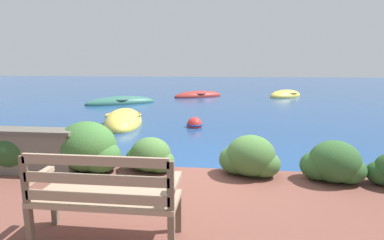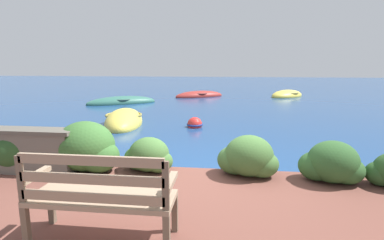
{
  "view_description": "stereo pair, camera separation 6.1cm",
  "coord_description": "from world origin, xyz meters",
  "views": [
    {
      "loc": [
        0.41,
        -4.76,
        1.94
      ],
      "look_at": [
        -0.49,
        3.32,
        0.4
      ],
      "focal_mm": 28.0,
      "sensor_mm": 36.0,
      "label": 1
    },
    {
      "loc": [
        0.47,
        -4.75,
        1.94
      ],
      "look_at": [
        -0.49,
        3.32,
        0.4
      ],
      "focal_mm": 28.0,
      "sensor_mm": 36.0,
      "label": 2
    }
  ],
  "objects": [
    {
      "name": "rowboat_outer",
      "position": [
        3.98,
        13.57,
        0.06
      ],
      "size": [
        2.66,
        2.77,
        0.7
      ],
      "rotation": [
        0.0,
        0.0,
        0.85
      ],
      "color": "#DBC64C",
      "rests_on": "ground_plane"
    },
    {
      "name": "hedge_clump_right",
      "position": [
        0.81,
        -0.24,
        0.5
      ],
      "size": [
        0.94,
        0.68,
        0.64
      ],
      "color": "#426B33",
      "rests_on": "patio_terrace"
    },
    {
      "name": "rowboat_far",
      "position": [
        -1.19,
        12.84,
        0.05
      ],
      "size": [
        3.09,
        2.46,
        0.62
      ],
      "rotation": [
        0.0,
        0.0,
        3.7
      ],
      "color": "#9E2D28",
      "rests_on": "ground_plane"
    },
    {
      "name": "rowboat_nearest",
      "position": [
        -2.88,
        4.53,
        0.07
      ],
      "size": [
        1.8,
        3.08,
        0.82
      ],
      "rotation": [
        0.0,
        0.0,
        4.94
      ],
      "color": "#DBC64C",
      "rests_on": "ground_plane"
    },
    {
      "name": "hedge_clump_centre",
      "position": [
        -0.78,
        -0.23,
        0.46
      ],
      "size": [
        0.82,
        0.59,
        0.56
      ],
      "color": "#426B33",
      "rests_on": "patio_terrace"
    },
    {
      "name": "hedge_clump_left",
      "position": [
        -1.81,
        -0.3,
        0.57
      ],
      "size": [
        1.19,
        0.86,
        0.81
      ],
      "color": "#38662D",
      "rests_on": "patio_terrace"
    },
    {
      "name": "stone_wall",
      "position": [
        -2.95,
        -0.5,
        0.58
      ],
      "size": [
        2.14,
        0.39,
        0.71
      ],
      "color": "#666056",
      "rests_on": "patio_terrace"
    },
    {
      "name": "park_bench",
      "position": [
        -0.72,
        -2.2,
        0.7
      ],
      "size": [
        1.43,
        0.48,
        0.93
      ],
      "rotation": [
        0.0,
        0.0,
        -0.12
      ],
      "color": "brown",
      "rests_on": "patio_terrace"
    },
    {
      "name": "mooring_buoy",
      "position": [
        -0.52,
        4.28,
        0.08
      ],
      "size": [
        0.51,
        0.51,
        0.46
      ],
      "color": "red",
      "rests_on": "ground_plane"
    },
    {
      "name": "ground_plane",
      "position": [
        0.0,
        0.0,
        0.0
      ],
      "size": [
        80.0,
        80.0,
        0.0
      ],
      "color": "navy"
    },
    {
      "name": "hedge_clump_far_left",
      "position": [
        -2.95,
        -0.38,
        0.52
      ],
      "size": [
        1.01,
        0.73,
        0.69
      ],
      "color": "#284C23",
      "rests_on": "patio_terrace"
    },
    {
      "name": "rowboat_mid",
      "position": [
        -4.69,
        9.33,
        0.05
      ],
      "size": [
        3.39,
        2.66,
        0.64
      ],
      "rotation": [
        0.0,
        0.0,
        0.57
      ],
      "color": "#336B5B",
      "rests_on": "ground_plane"
    },
    {
      "name": "hedge_clump_far_right",
      "position": [
        2.01,
        -0.36,
        0.49
      ],
      "size": [
        0.91,
        0.66,
        0.62
      ],
      "color": "#2D5628",
      "rests_on": "patio_terrace"
    }
  ]
}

